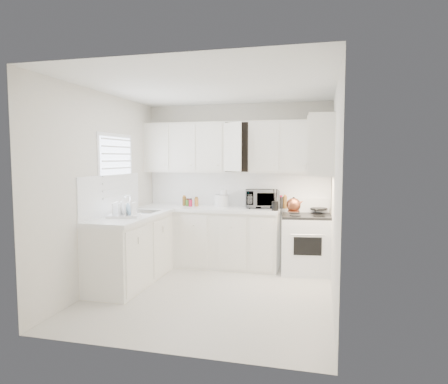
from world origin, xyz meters
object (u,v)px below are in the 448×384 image
(microwave, at_px, (262,197))
(dish_rack, at_px, (124,209))
(utensil_crock, at_px, (275,199))
(stove, at_px, (306,236))
(tea_kettle, at_px, (294,204))
(rice_cooker, at_px, (222,200))

(microwave, xyz_separation_m, dish_rack, (-1.64, -1.42, -0.06))
(utensil_crock, bearing_deg, stove, 18.17)
(tea_kettle, height_order, utensil_crock, utensil_crock)
(utensil_crock, bearing_deg, microwave, 128.12)
(utensil_crock, xyz_separation_m, dish_rack, (-1.88, -1.11, -0.06))
(rice_cooker, height_order, dish_rack, dish_rack)
(stove, xyz_separation_m, tea_kettle, (-0.18, -0.16, 0.49))
(tea_kettle, relative_size, microwave, 0.50)
(stove, xyz_separation_m, microwave, (-0.69, 0.16, 0.56))
(microwave, bearing_deg, tea_kettle, -45.41)
(stove, bearing_deg, utensil_crock, -168.78)
(stove, height_order, dish_rack, dish_rack)
(microwave, relative_size, rice_cooker, 2.29)
(stove, bearing_deg, tea_kettle, -145.31)
(stove, bearing_deg, dish_rack, -158.54)
(microwave, bearing_deg, utensil_crock, -65.50)
(tea_kettle, xyz_separation_m, dish_rack, (-2.16, -1.10, 0.00))
(stove, bearing_deg, rice_cooker, 166.66)
(tea_kettle, bearing_deg, stove, 35.49)
(stove, distance_m, utensil_crock, 0.73)
(tea_kettle, distance_m, rice_cooker, 1.21)
(stove, relative_size, utensil_crock, 3.37)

